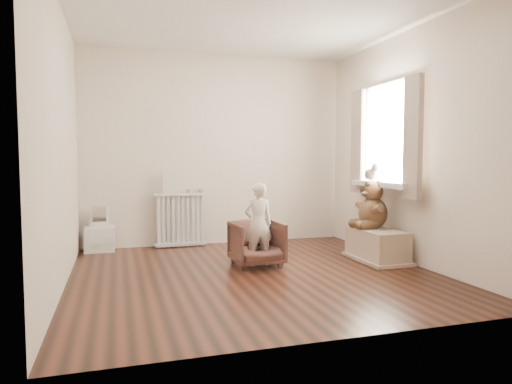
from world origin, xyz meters
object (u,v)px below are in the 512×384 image
object	(u,v)px
armchair	(257,243)
child	(258,224)
toy_bench	(377,243)
plush_cat	(372,173)
radiator	(180,218)
toy_vanity	(99,230)
teddy_bear	(373,202)

from	to	relation	value
armchair	child	size ratio (longest dim) A/B	0.61
toy_bench	plush_cat	world-z (taller)	plush_cat
plush_cat	child	bearing A→B (deg)	-145.98
armchair	toy_bench	distance (m)	1.41
radiator	child	distance (m)	1.55
armchair	toy_bench	world-z (taller)	armchair
child	plush_cat	size ratio (longest dim) A/B	3.40
child	toy_bench	bearing A→B (deg)	173.95
child	toy_bench	size ratio (longest dim) A/B	1.16
armchair	child	world-z (taller)	child
radiator	armchair	xyz separation A→B (m)	(0.65, -1.35, -0.14)
armchair	plush_cat	distance (m)	1.73
radiator	plush_cat	distance (m)	2.54
child	plush_cat	world-z (taller)	plush_cat
toy_bench	plush_cat	bearing A→B (deg)	69.06
radiator	child	bearing A→B (deg)	-65.18
toy_vanity	plush_cat	xyz separation A→B (m)	(3.21, -1.11, 0.72)
toy_vanity	toy_bench	size ratio (longest dim) A/B	0.75
plush_cat	radiator	bearing A→B (deg)	176.81
teddy_bear	child	bearing A→B (deg)	-179.64
radiator	toy_bench	world-z (taller)	radiator
armchair	toy_vanity	bearing A→B (deg)	139.77
teddy_bear	plush_cat	xyz separation A→B (m)	(0.13, 0.26, 0.33)
armchair	teddy_bear	xyz separation A→B (m)	(1.41, -0.05, 0.42)
toy_bench	teddy_bear	size ratio (longest dim) A/B	1.41
teddy_bear	plush_cat	size ratio (longest dim) A/B	2.09
radiator	teddy_bear	bearing A→B (deg)	-34.24
armchair	plush_cat	bearing A→B (deg)	6.03
armchair	plush_cat	size ratio (longest dim) A/B	2.06
teddy_bear	plush_cat	distance (m)	0.44
radiator	armchair	distance (m)	1.51
toy_vanity	toy_bench	bearing A→B (deg)	-25.66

